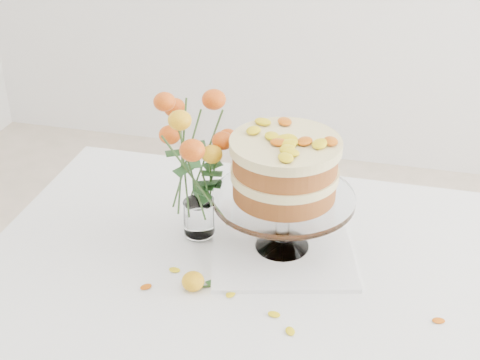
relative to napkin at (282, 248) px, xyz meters
name	(u,v)px	position (x,y,z in m)	size (l,w,h in m)	color
table	(294,304)	(0.05, -0.08, -0.09)	(1.43, 0.93, 0.76)	tan
napkin	(282,248)	(0.00, 0.00, 0.00)	(0.32, 0.32, 0.01)	white
cake_stand	(285,174)	(0.00, 0.00, 0.19)	(0.31, 0.31, 0.28)	white
rose_vase	(197,155)	(-0.20, 0.01, 0.21)	(0.27, 0.27, 0.37)	white
loose_rose_near	(193,281)	(-0.15, -0.18, 0.01)	(0.08, 0.05, 0.04)	yellow
stray_petal_a	(231,294)	(-0.07, -0.18, 0.00)	(0.03, 0.02, 0.00)	yellow
stray_petal_b	(274,315)	(0.03, -0.22, 0.00)	(0.03, 0.02, 0.00)	yellow
stray_petal_c	(290,331)	(0.07, -0.26, 0.00)	(0.03, 0.02, 0.00)	yellow
stray_petal_d	(175,270)	(-0.21, -0.13, 0.00)	(0.03, 0.02, 0.00)	yellow
stray_petal_e	(146,287)	(-0.25, -0.20, 0.00)	(0.03, 0.02, 0.00)	yellow
stray_petal_f	(439,321)	(0.35, -0.16, 0.00)	(0.03, 0.02, 0.00)	yellow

